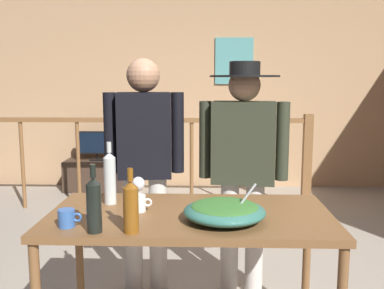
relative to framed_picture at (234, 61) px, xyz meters
name	(u,v)px	position (x,y,z in m)	size (l,w,h in m)	color
ground_plane	(212,285)	(-0.33, -3.10, -1.80)	(8.22, 8.22, 0.00)	#9E9384
back_wall	(210,87)	(-0.33, 0.06, -0.37)	(6.33, 0.10, 2.86)	tan
framed_picture	(234,61)	(0.00, 0.00, 0.00)	(0.53, 0.03, 0.64)	teal
stair_railing	(183,149)	(-0.65, -1.17, -1.06)	(4.13, 0.10, 1.15)	brown
tv_console	(98,175)	(-1.89, -0.29, -1.58)	(0.90, 0.40, 0.43)	#38281E
flat_screen_tv	(97,143)	(-1.89, -0.32, -1.13)	(0.53, 0.12, 0.41)	black
serving_table	(190,226)	(-0.47, -3.87, -1.06)	(1.55, 0.79, 0.81)	brown
salad_bowl	(225,210)	(-0.29, -4.00, -0.93)	(0.43, 0.43, 0.22)	#337060
wine_glass	(138,185)	(-0.78, -3.72, -0.87)	(0.08, 0.08, 0.17)	silver
wine_bottle_amber	(131,206)	(-0.74, -4.19, -0.85)	(0.07, 0.07, 0.31)	brown
wine_bottle_dark	(94,204)	(-0.92, -4.19, -0.85)	(0.07, 0.07, 0.33)	black
wine_bottle_clear	(110,177)	(-0.95, -3.71, -0.83)	(0.07, 0.07, 0.37)	silver
mug_blue	(67,218)	(-1.07, -4.12, -0.94)	(0.12, 0.08, 0.09)	#3866B2
mug_white	(140,203)	(-0.75, -3.85, -0.94)	(0.11, 0.07, 0.09)	white
person_standing_left	(145,157)	(-0.82, -3.15, -0.80)	(0.56, 0.26, 1.68)	beige
person_standing_right	(243,156)	(-0.12, -3.15, -0.80)	(0.62, 0.48, 1.66)	beige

